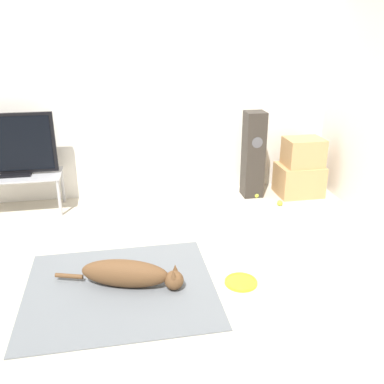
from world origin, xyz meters
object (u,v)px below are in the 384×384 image
(floor_speaker, at_px, (253,155))
(tv, at_px, (12,145))
(cardboard_box_upper, at_px, (303,152))
(tv_stand, at_px, (17,179))
(tennis_ball_near_speaker, at_px, (280,203))
(dog, at_px, (130,274))
(frisbee, at_px, (241,282))
(cardboard_box_lower, at_px, (299,180))
(tennis_ball_by_boxes, at_px, (256,195))

(floor_speaker, height_order, tv, tv)
(tv, bearing_deg, cardboard_box_upper, -1.71)
(cardboard_box_upper, xyz_separation_m, tv, (-3.39, 0.10, 0.23))
(floor_speaker, xyz_separation_m, tv, (-2.77, 0.02, 0.26))
(tv_stand, xyz_separation_m, tennis_ball_near_speaker, (3.00, -0.40, -0.36))
(dog, height_order, cardboard_box_upper, cardboard_box_upper)
(dog, bearing_deg, frisbee, -7.43)
(floor_speaker, bearing_deg, cardboard_box_upper, -7.69)
(tv_stand, bearing_deg, floor_speaker, -0.32)
(cardboard_box_upper, height_order, tv, tv)
(floor_speaker, bearing_deg, cardboard_box_lower, -7.14)
(cardboard_box_lower, bearing_deg, tennis_ball_by_boxes, -177.60)
(cardboard_box_upper, bearing_deg, tv_stand, 178.34)
(floor_speaker, relative_size, tv_stand, 1.09)
(tv, xyz_separation_m, tennis_ball_by_boxes, (2.81, -0.12, -0.75))
(dog, relative_size, tennis_ball_by_boxes, 15.89)
(frisbee, distance_m, tennis_ball_near_speaker, 1.76)
(tennis_ball_near_speaker, bearing_deg, tv, 172.32)
(tv_stand, height_order, tennis_ball_by_boxes, tv_stand)
(tv, relative_size, tennis_ball_near_speaker, 13.99)
(dog, xyz_separation_m, frisbee, (0.92, -0.12, -0.11))
(floor_speaker, height_order, tv_stand, floor_speaker)
(cardboard_box_lower, height_order, tv, tv)
(cardboard_box_upper, bearing_deg, frisbee, -126.15)
(cardboard_box_upper, relative_size, floor_speaker, 0.43)
(tennis_ball_by_boxes, relative_size, tennis_ball_near_speaker, 1.00)
(floor_speaker, distance_m, tv, 2.78)
(frisbee, distance_m, cardboard_box_upper, 2.30)
(frisbee, distance_m, floor_speaker, 2.08)
(cardboard_box_lower, bearing_deg, floor_speaker, 172.86)
(tv, xyz_separation_m, tennis_ball_near_speaker, (3.00, -0.41, -0.75))
(tv, height_order, tennis_ball_by_boxes, tv)
(frisbee, relative_size, cardboard_box_lower, 0.51)
(dog, height_order, tv, tv)
(cardboard_box_upper, relative_size, tv_stand, 0.47)
(floor_speaker, xyz_separation_m, tennis_ball_by_boxes, (0.03, -0.10, -0.50))
(tv, height_order, tennis_ball_near_speaker, tv)
(cardboard_box_lower, xyz_separation_m, tv, (-3.37, 0.09, 0.59))
(cardboard_box_upper, xyz_separation_m, tennis_ball_by_boxes, (-0.58, -0.02, -0.52))
(floor_speaker, distance_m, tv_stand, 2.78)
(tennis_ball_near_speaker, bearing_deg, cardboard_box_lower, 40.68)
(tv, bearing_deg, dog, -57.03)
(floor_speaker, distance_m, tennis_ball_by_boxes, 0.51)
(dog, bearing_deg, tennis_ball_by_boxes, 45.26)
(frisbee, height_order, tv_stand, tv_stand)
(frisbee, xyz_separation_m, tennis_ball_near_speaker, (0.93, 1.50, 0.02))
(frisbee, height_order, cardboard_box_upper, cardboard_box_upper)
(tv, bearing_deg, tennis_ball_by_boxes, -2.37)
(cardboard_box_lower, distance_m, tv_stand, 3.38)
(dog, distance_m, floor_speaker, 2.43)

